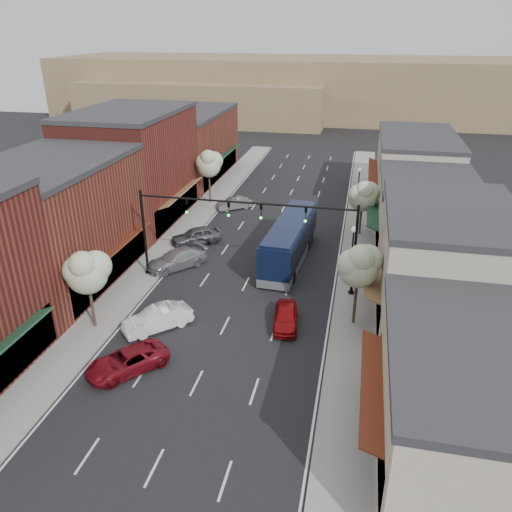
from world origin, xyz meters
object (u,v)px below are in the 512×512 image
Objects in this scene: parked_car_d at (196,236)px; tree_right_far at (363,195)px; lamp_post_near at (353,244)px; parked_car_e at (234,203)px; lamp_post_far at (359,181)px; red_hatchback at (286,317)px; signal_mast_left at (172,223)px; tree_right_near at (359,264)px; parked_car_a at (127,361)px; parked_car_b at (157,319)px; parked_car_c at (176,259)px; tree_left_near at (87,271)px; signal_mast_right at (322,234)px; tree_left_far at (209,163)px; coach_bus at (290,240)px.

tree_right_far is at bearing 73.03° from parked_car_d.
lamp_post_near reaches higher than parked_car_e.
parked_car_e is (0.99, 9.96, -0.14)m from parked_car_d.
red_hatchback is (-3.88, -25.13, -2.33)m from lamp_post_far.
tree_right_far is 14.76m from parked_car_e.
tree_right_far is at bearing 40.54° from signal_mast_left.
tree_right_far is at bearing 33.95° from parked_car_e.
tree_right_near is at bearing -88.70° from lamp_post_far.
lamp_post_far is at bearing 96.82° from parked_car_d.
tree_right_near is 15.20m from parked_car_a.
tree_right_near is 18.50m from parked_car_d.
parked_car_b is 9.15m from parked_car_c.
tree_left_near is 6.54m from parked_car_a.
parked_car_e is at bearing 132.68° from parked_car_a.
signal_mast_right is at bearing 90.74° from parked_car_a.
tree_left_near is at bearing -146.67° from lamp_post_near.
parked_car_d is at bearing 136.80° from parked_car_a.
parked_car_b is 0.89× the size of parked_car_c.
parked_car_a is (-12.55, -7.69, -3.80)m from tree_right_near.
tree_left_far is 22.33m from lamp_post_near.
tree_left_far reaches higher than parked_car_e.
lamp_post_far reaches higher than parked_car_e.
red_hatchback is 0.87× the size of parked_car_d.
signal_mast_left is 18.14m from tree_left_far.
lamp_post_far is at bearing 111.14° from parked_car_b.
lamp_post_near is at bearing 90.53° from parked_car_a.
signal_mast_left reaches higher than parked_car_c.
parked_car_d reaches higher than parked_car_b.
tree_left_far is 1.35× the size of parked_car_d.
coach_bus is 9.08m from parked_car_d.
parked_car_a is at bearing -148.49° from tree_right_near.
red_hatchback is at bearing -98.77° from lamp_post_far.
signal_mast_left is 1.44× the size of tree_left_near.
signal_mast_right is 4.89m from tree_right_near.
parked_car_b is at bearing -28.46° from parked_car_d.
tree_left_far is 1.58× the size of parked_car_e.
lamp_post_far reaches higher than parked_car_b.
signal_mast_left is 24.14m from lamp_post_far.
signal_mast_left is at bearing 137.53° from parked_car_a.
parked_car_c is (-8.84, -3.33, -1.11)m from coach_bus.
tree_left_near is 26.00m from tree_left_far.
tree_left_far is at bearing 144.05° from parked_car_b.
parked_car_d is at bearing -42.32° from parked_car_e.
tree_left_far reaches higher than parked_car_d.
signal_mast_right is 1.81× the size of parked_car_b.
signal_mast_left is 1.34× the size of tree_left_far.
coach_bus reaches higher than parked_car_d.
coach_bus is (-5.16, -14.99, -1.15)m from lamp_post_far.
lamp_post_near is 0.94× the size of parked_car_a.
coach_bus is (-5.71, 9.06, -2.60)m from tree_right_near.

